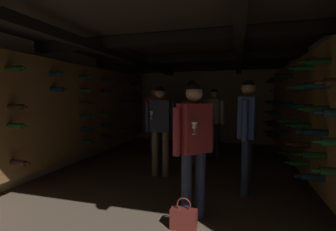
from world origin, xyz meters
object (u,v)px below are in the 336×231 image
wine_crate_stack (186,133)px  person_host_center (160,123)px  person_guest_mid_right (248,126)px  handbag (184,219)px  person_guest_far_right (214,116)px  person_guest_rear_center (190,120)px  person_guest_far_left (155,113)px  display_bottle (183,111)px  person_guest_near_right (194,139)px

wine_crate_stack → person_host_center: bearing=-89.8°
person_guest_mid_right → handbag: 1.63m
person_guest_far_right → person_guest_rear_center: bearing=-125.2°
person_guest_far_left → person_guest_rear_center: person_guest_far_left is taller
display_bottle → person_guest_far_left: bearing=-138.7°
person_guest_rear_center → person_guest_near_right: size_ratio=0.99×
person_guest_far_left → person_guest_rear_center: (1.03, -0.65, -0.07)m
person_guest_mid_right → handbag: (-0.67, -1.19, -0.88)m
person_guest_rear_center → wine_crate_stack: bearing=106.4°
person_guest_far_right → wine_crate_stack: bearing=144.0°
display_bottle → handbag: bearing=-77.0°
wine_crate_stack → person_guest_near_right: size_ratio=0.57×
person_guest_far_left → person_guest_mid_right: size_ratio=1.00×
person_guest_rear_center → person_guest_near_right: person_guest_near_right is taller
display_bottle → wine_crate_stack: bearing=19.3°
person_guest_far_left → wine_crate_stack: bearing=39.1°
person_host_center → person_guest_far_right: size_ratio=1.00×
person_guest_mid_right → person_guest_near_right: bearing=-123.0°
wine_crate_stack → person_guest_far_left: 1.03m
person_host_center → person_guest_far_right: (0.78, 1.66, 0.01)m
person_guest_far_left → person_guest_near_right: 3.41m
person_guest_far_left → handbag: size_ratio=4.74×
person_guest_mid_right → person_guest_rear_center: 1.84m
person_guest_mid_right → wine_crate_stack: bearing=118.9°
person_guest_rear_center → handbag: bearing=-80.5°
person_guest_far_right → person_guest_mid_right: person_guest_mid_right is taller
person_guest_far_left → person_guest_mid_right: 3.01m
display_bottle → person_host_center: bearing=-87.5°
person_guest_far_right → person_guest_far_left: person_guest_far_left is taller
display_bottle → person_guest_far_left: (-0.59, -0.52, -0.04)m
person_guest_far_left → person_guest_mid_right: person_guest_mid_right is taller
person_guest_near_right → handbag: bearing=-103.2°
wine_crate_stack → handbag: 3.95m
person_guest_rear_center → person_guest_mid_right: bearing=-52.7°
person_guest_rear_center → handbag: (0.44, -2.66, -0.81)m
display_bottle → person_guest_far_right: person_guest_far_right is taller
handbag → person_guest_rear_center: bearing=99.5°
display_bottle → person_guest_rear_center: (0.44, -1.16, -0.11)m
wine_crate_stack → person_guest_near_right: 3.73m
handbag → person_guest_far_left: bearing=114.0°
person_guest_far_left → person_guest_mid_right: bearing=-44.6°
handbag → person_guest_mid_right: bearing=60.7°
person_guest_rear_center → person_guest_far_left: bearing=147.8°
person_host_center → person_guest_far_left: person_guest_far_left is taller
wine_crate_stack → person_guest_near_right: bearing=-76.6°
display_bottle → handbag: size_ratio=1.01×
person_host_center → person_guest_rear_center: person_host_center is taller
display_bottle → handbag: display_bottle is taller
person_guest_mid_right → person_guest_far_right: bearing=107.9°
person_guest_near_right → handbag: person_guest_near_right is taller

